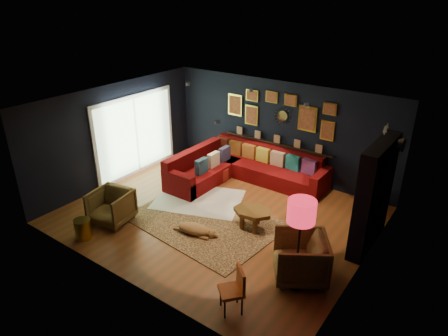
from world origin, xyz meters
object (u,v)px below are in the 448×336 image
Objects in this scene: coffee_table at (253,213)px; armchair_left at (111,205)px; floor_lamp at (301,215)px; armchair_right at (300,256)px; dog at (194,227)px; orange_chair at (235,287)px; pouf at (219,173)px; sectional at (240,169)px; gold_stool at (83,229)px.

armchair_left is (-2.67, -1.58, 0.04)m from coffee_table.
armchair_left is at bearing -173.63° from floor_lamp.
floor_lamp is at bearing -21.35° from armchair_right.
armchair_right is at bearing -11.10° from dog.
floor_lamp is at bearing -16.95° from dog.
dog is (-2.45, 0.20, -1.26)m from floor_lamp.
floor_lamp is at bearing -35.00° from coffee_table.
orange_chair reaches higher than coffee_table.
armchair_left reaches higher than pouf.
orange_chair is at bearing -50.59° from pouf.
armchair_left is at bearing -149.46° from coffee_table.
pouf is at bearing -145.97° from sectional.
pouf is 0.55× the size of armchair_right.
sectional is 2.00× the size of floor_lamp.
orange_chair is at bearing -64.58° from coffee_table.
armchair_right is (3.06, -2.67, 0.14)m from sectional.
gold_stool is 0.25× the size of floor_lamp.
coffee_table reaches higher than gold_stool.
coffee_table is 2.24× the size of gold_stool.
sectional is at bearing 34.03° from pouf.
sectional reaches higher than pouf.
floor_lamp reaches higher than coffee_table.
floor_lamp is at bearing -36.16° from pouf.
dog is (1.80, 0.67, -0.24)m from armchair_left.
armchair_right is 1.01m from floor_lamp.
coffee_table is 1.21× the size of orange_chair.
armchair_left is at bearing -108.45° from sectional.
gold_stool is (-2.67, -2.34, -0.16)m from coffee_table.
floor_lamp reaches higher than dog.
coffee_table is 1.88× the size of pouf.
sectional is at bearing 61.47° from armchair_left.
dog is at bearing 38.66° from gold_stool.
floor_lamp reaches higher than sectional.
pouf is 0.30× the size of floor_lamp.
dog is (0.67, -2.72, -0.14)m from sectional.
armchair_right is at bearing 101.35° from floor_lamp.
dog is at bearing 175.39° from floor_lamp.
armchair_left is (-0.67, -3.08, 0.22)m from pouf.
sectional is 4.31m from gold_stool.
dog is at bearing -133.91° from coffee_table.
coffee_table is at bearing 145.00° from floor_lamp.
pouf is at bearing 102.66° from dog.
armchair_left is at bearing -148.85° from orange_chair.
gold_stool is at bearing -99.80° from armchair_left.
orange_chair is (2.58, -4.00, 0.14)m from sectional.
coffee_table is at bearing -37.05° from pouf.
pouf is at bearing 169.92° from orange_chair.
floor_lamp reaches higher than armchair_right.
armchair_left is 4.26m from armchair_right.
sectional is 4.30× the size of orange_chair.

